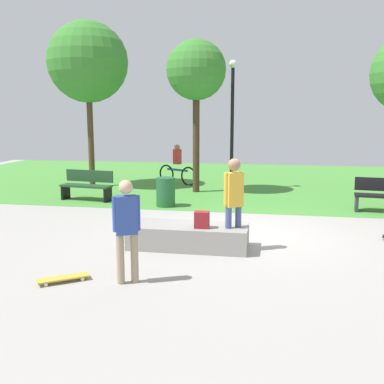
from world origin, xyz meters
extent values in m
plane|color=#9E9993|center=(0.00, 0.00, 0.00)|extent=(28.00, 28.00, 0.00)
cube|color=#478C38|center=(0.00, 8.10, 0.00)|extent=(26.60, 11.80, 0.01)
cube|color=gray|center=(-0.98, -1.10, 0.23)|extent=(2.35, 0.90, 0.46)
cube|color=maroon|center=(-0.68, -1.28, 0.62)|extent=(0.29, 0.21, 0.32)
cylinder|color=tan|center=(-1.67, -3.17, 0.40)|extent=(0.12, 0.12, 0.80)
cylinder|color=tan|center=(-1.47, -3.07, 0.40)|extent=(0.12, 0.12, 0.80)
cube|color=#2D4799|center=(-1.57, -3.12, 1.10)|extent=(0.37, 0.32, 0.60)
cylinder|color=#2D4799|center=(-1.72, -3.19, 1.12)|extent=(0.09, 0.09, 0.55)
cylinder|color=#2D4799|center=(-1.42, -3.05, 1.12)|extent=(0.09, 0.09, 0.55)
sphere|color=tan|center=(-1.57, -3.12, 1.53)|extent=(0.22, 0.22, 0.22)
cylinder|color=#3F5184|center=(0.00, -1.08, 0.44)|extent=(0.12, 0.12, 0.87)
cylinder|color=#3F5184|center=(-0.18, -1.21, 0.44)|extent=(0.12, 0.12, 0.87)
cube|color=gold|center=(-0.09, -1.14, 1.20)|extent=(0.38, 0.35, 0.66)
cylinder|color=gold|center=(0.05, -1.04, 1.23)|extent=(0.09, 0.09, 0.60)
cylinder|color=gold|center=(-0.23, -1.24, 1.23)|extent=(0.09, 0.09, 0.60)
sphere|color=#9E7556|center=(-0.09, -1.14, 1.68)|extent=(0.24, 0.24, 0.24)
cube|color=gold|center=(-2.59, -3.27, 0.07)|extent=(0.77, 0.63, 0.02)
cylinder|color=silver|center=(-2.77, -3.50, 0.03)|extent=(0.06, 0.06, 0.06)
cylinder|color=silver|center=(-2.86, -3.37, 0.03)|extent=(0.06, 0.06, 0.06)
cylinder|color=silver|center=(-2.31, -3.17, 0.03)|extent=(0.06, 0.06, 0.06)
cylinder|color=silver|center=(-2.41, -3.04, 0.03)|extent=(0.06, 0.06, 0.06)
cube|color=#2D2D33|center=(2.92, 3.04, 0.23)|extent=(0.12, 0.40, 0.45)
cube|color=#1E4223|center=(-4.96, 3.17, 0.45)|extent=(1.65, 0.66, 0.06)
cube|color=#1E4223|center=(-4.92, 3.39, 0.73)|extent=(1.59, 0.28, 0.36)
cube|color=black|center=(-4.23, 3.07, 0.23)|extent=(0.13, 0.40, 0.45)
cube|color=black|center=(-5.68, 3.27, 0.23)|extent=(0.13, 0.40, 0.45)
cylinder|color=#4C3823|center=(-5.84, 5.79, 1.78)|extent=(0.21, 0.21, 3.56)
sphere|color=#387F2D|center=(-5.84, 5.79, 4.41)|extent=(2.81, 2.81, 2.81)
cylinder|color=#42301E|center=(-1.90, 5.27, 1.72)|extent=(0.23, 0.23, 3.44)
sphere|color=#387F2D|center=(-1.90, 5.27, 4.03)|extent=(1.95, 1.95, 1.95)
cylinder|color=black|center=(-0.78, 6.11, 2.08)|extent=(0.12, 0.12, 4.16)
sphere|color=silver|center=(-0.78, 6.11, 4.28)|extent=(0.28, 0.28, 0.28)
cylinder|color=#1E592D|center=(-2.36, 2.75, 0.42)|extent=(0.54, 0.54, 0.83)
torus|color=black|center=(-3.38, 7.17, 0.33)|extent=(0.66, 0.40, 0.72)
torus|color=black|center=(-2.41, 6.64, 0.33)|extent=(0.66, 0.40, 0.72)
cube|color=#2659A5|center=(-2.90, 6.90, 0.53)|extent=(0.89, 0.51, 0.08)
cube|color=red|center=(-2.90, 6.90, 1.03)|extent=(0.33, 0.29, 0.56)
sphere|color=#9E7556|center=(-2.90, 6.90, 1.38)|extent=(0.22, 0.22, 0.22)
camera|label=1|loc=(0.60, -9.56, 2.63)|focal=41.96mm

